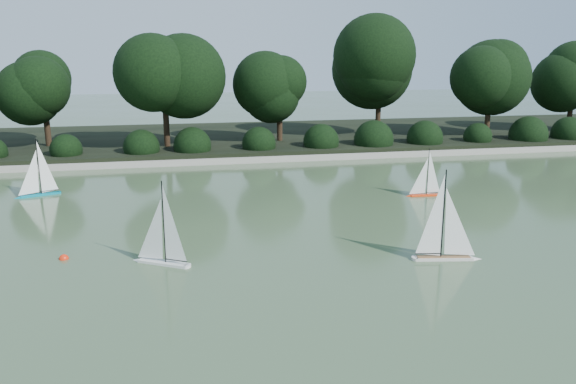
{
  "coord_description": "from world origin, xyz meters",
  "views": [
    {
      "loc": [
        -2.64,
        -8.53,
        3.49
      ],
      "look_at": [
        -0.5,
        2.27,
        0.7
      ],
      "focal_mm": 35.0,
      "sensor_mm": 36.0,
      "label": 1
    }
  ],
  "objects_px": {
    "sailboat_white_b": "(450,245)",
    "race_buoy": "(64,259)",
    "sailboat_orange": "(423,188)",
    "sailboat_teal": "(35,187)",
    "sailboat_white_a": "(158,250)"
  },
  "relations": [
    {
      "from": "sailboat_white_a",
      "to": "sailboat_orange",
      "type": "height_order",
      "value": "sailboat_white_a"
    },
    {
      "from": "race_buoy",
      "to": "sailboat_orange",
      "type": "bearing_deg",
      "value": 19.79
    },
    {
      "from": "sailboat_white_a",
      "to": "race_buoy",
      "type": "relative_size",
      "value": 9.35
    },
    {
      "from": "sailboat_orange",
      "to": "race_buoy",
      "type": "height_order",
      "value": "sailboat_orange"
    },
    {
      "from": "sailboat_teal",
      "to": "sailboat_white_a",
      "type": "bearing_deg",
      "value": -59.41
    },
    {
      "from": "race_buoy",
      "to": "sailboat_white_b",
      "type": "bearing_deg",
      "value": -11.37
    },
    {
      "from": "sailboat_teal",
      "to": "race_buoy",
      "type": "height_order",
      "value": "sailboat_teal"
    },
    {
      "from": "sailboat_white_b",
      "to": "sailboat_orange",
      "type": "xyz_separation_m",
      "value": [
        1.39,
        4.14,
        -0.06
      ]
    },
    {
      "from": "sailboat_white_b",
      "to": "race_buoy",
      "type": "xyz_separation_m",
      "value": [
        -6.49,
        1.31,
        -0.26
      ]
    },
    {
      "from": "sailboat_white_a",
      "to": "sailboat_teal",
      "type": "distance_m",
      "value": 6.05
    },
    {
      "from": "sailboat_orange",
      "to": "race_buoy",
      "type": "relative_size",
      "value": 7.72
    },
    {
      "from": "sailboat_white_b",
      "to": "sailboat_teal",
      "type": "relative_size",
      "value": 1.11
    },
    {
      "from": "sailboat_white_b",
      "to": "sailboat_orange",
      "type": "relative_size",
      "value": 1.32
    },
    {
      "from": "sailboat_white_a",
      "to": "sailboat_orange",
      "type": "xyz_separation_m",
      "value": [
        6.27,
        3.37,
        -0.04
      ]
    },
    {
      "from": "sailboat_teal",
      "to": "race_buoy",
      "type": "bearing_deg",
      "value": -72.6
    }
  ]
}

